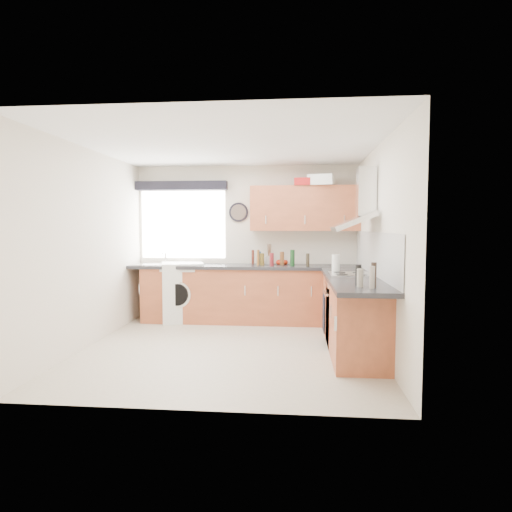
# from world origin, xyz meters

# --- Properties ---
(ground_plane) EXTENTS (3.60, 3.60, 0.00)m
(ground_plane) POSITION_xyz_m (0.00, 0.00, 0.00)
(ground_plane) COLOR beige
(ceiling) EXTENTS (3.60, 3.60, 0.02)m
(ceiling) POSITION_xyz_m (0.00, 0.00, 2.50)
(ceiling) COLOR white
(ceiling) RESTS_ON wall_back
(wall_back) EXTENTS (3.60, 0.02, 2.50)m
(wall_back) POSITION_xyz_m (0.00, 1.80, 1.25)
(wall_back) COLOR silver
(wall_back) RESTS_ON ground_plane
(wall_front) EXTENTS (3.60, 0.02, 2.50)m
(wall_front) POSITION_xyz_m (0.00, -1.80, 1.25)
(wall_front) COLOR silver
(wall_front) RESTS_ON ground_plane
(wall_left) EXTENTS (0.02, 3.60, 2.50)m
(wall_left) POSITION_xyz_m (-1.80, 0.00, 1.25)
(wall_left) COLOR silver
(wall_left) RESTS_ON ground_plane
(wall_right) EXTENTS (0.02, 3.60, 2.50)m
(wall_right) POSITION_xyz_m (1.80, 0.00, 1.25)
(wall_right) COLOR silver
(wall_right) RESTS_ON ground_plane
(window) EXTENTS (1.40, 0.02, 1.10)m
(window) POSITION_xyz_m (-1.05, 1.79, 1.55)
(window) COLOR white
(window) RESTS_ON wall_back
(window_blind) EXTENTS (1.50, 0.18, 0.14)m
(window_blind) POSITION_xyz_m (-1.05, 1.70, 2.18)
(window_blind) COLOR black
(window_blind) RESTS_ON wall_back
(splashback) EXTENTS (0.01, 3.00, 0.54)m
(splashback) POSITION_xyz_m (1.79, 0.30, 1.18)
(splashback) COLOR white
(splashback) RESTS_ON wall_right
(base_cab_back) EXTENTS (3.00, 0.58, 0.86)m
(base_cab_back) POSITION_xyz_m (-0.10, 1.51, 0.43)
(base_cab_back) COLOR #9B4C2D
(base_cab_back) RESTS_ON ground_plane
(base_cab_corner) EXTENTS (0.60, 0.60, 0.86)m
(base_cab_corner) POSITION_xyz_m (1.50, 1.50, 0.43)
(base_cab_corner) COLOR #9B4C2D
(base_cab_corner) RESTS_ON ground_plane
(base_cab_right) EXTENTS (0.58, 2.10, 0.86)m
(base_cab_right) POSITION_xyz_m (1.51, 0.15, 0.43)
(base_cab_right) COLOR #9B4C2D
(base_cab_right) RESTS_ON ground_plane
(worktop_back) EXTENTS (3.60, 0.62, 0.05)m
(worktop_back) POSITION_xyz_m (0.00, 1.50, 0.89)
(worktop_back) COLOR black
(worktop_back) RESTS_ON base_cab_back
(worktop_right) EXTENTS (0.62, 2.42, 0.05)m
(worktop_right) POSITION_xyz_m (1.50, 0.00, 0.89)
(worktop_right) COLOR black
(worktop_right) RESTS_ON base_cab_right
(sink) EXTENTS (0.84, 0.46, 0.10)m
(sink) POSITION_xyz_m (-1.33, 1.50, 0.95)
(sink) COLOR silver
(sink) RESTS_ON worktop_back
(oven) EXTENTS (0.56, 0.58, 0.85)m
(oven) POSITION_xyz_m (1.50, 0.30, 0.42)
(oven) COLOR black
(oven) RESTS_ON ground_plane
(hob_plate) EXTENTS (0.52, 0.52, 0.01)m
(hob_plate) POSITION_xyz_m (1.50, 0.30, 0.92)
(hob_plate) COLOR silver
(hob_plate) RESTS_ON worktop_right
(extractor_hood) EXTENTS (0.52, 0.78, 0.66)m
(extractor_hood) POSITION_xyz_m (1.60, 0.30, 1.77)
(extractor_hood) COLOR silver
(extractor_hood) RESTS_ON wall_right
(upper_cabinets) EXTENTS (1.70, 0.35, 0.70)m
(upper_cabinets) POSITION_xyz_m (0.95, 1.62, 1.80)
(upper_cabinets) COLOR #9B4C2D
(upper_cabinets) RESTS_ON wall_back
(washing_machine) EXTENTS (0.80, 0.78, 0.94)m
(washing_machine) POSITION_xyz_m (-1.00, 1.52, 0.47)
(washing_machine) COLOR white
(washing_machine) RESTS_ON ground_plane
(wall_clock) EXTENTS (0.31, 0.04, 0.31)m
(wall_clock) POSITION_xyz_m (-0.12, 1.76, 1.75)
(wall_clock) COLOR black
(wall_clock) RESTS_ON wall_back
(casserole) EXTENTS (0.44, 0.36, 0.16)m
(casserole) POSITION_xyz_m (1.20, 1.52, 2.23)
(casserole) COLOR white
(casserole) RESTS_ON upper_cabinets
(storage_box) EXTENTS (0.26, 0.22, 0.11)m
(storage_box) POSITION_xyz_m (0.91, 1.52, 2.21)
(storage_box) COLOR #AB1514
(storage_box) RESTS_ON upper_cabinets
(utensil_pot) EXTENTS (0.10, 0.10, 0.13)m
(utensil_pot) POSITION_xyz_m (0.39, 1.70, 0.98)
(utensil_pot) COLOR gray
(utensil_pot) RESTS_ON worktop_back
(kitchen_roll) EXTENTS (0.11, 0.11, 0.23)m
(kitchen_roll) POSITION_xyz_m (1.35, 0.64, 1.03)
(kitchen_roll) COLOR white
(kitchen_roll) RESTS_ON worktop_right
(tomato_cluster) EXTENTS (0.20, 0.20, 0.07)m
(tomato_cluster) POSITION_xyz_m (0.59, 1.65, 0.95)
(tomato_cluster) COLOR red
(tomato_cluster) RESTS_ON worktop_back
(jar_0) EXTENTS (0.07, 0.07, 0.11)m
(jar_0) POSITION_xyz_m (0.36, 1.68, 0.97)
(jar_0) COLOR #B9AC9E
(jar_0) RESTS_ON worktop_back
(jar_1) EXTENTS (0.05, 0.05, 0.20)m
(jar_1) POSITION_xyz_m (1.00, 1.37, 1.01)
(jar_1) COLOR #30281A
(jar_1) RESTS_ON worktop_back
(jar_2) EXTENTS (0.07, 0.07, 0.21)m
(jar_2) POSITION_xyz_m (0.60, 1.56, 1.02)
(jar_2) COLOR brown
(jar_2) RESTS_ON worktop_back
(jar_3) EXTENTS (0.04, 0.04, 0.23)m
(jar_3) POSITION_xyz_m (0.12, 1.67, 1.03)
(jar_3) COLOR #551D12
(jar_3) RESTS_ON worktop_back
(jar_4) EXTENTS (0.04, 0.04, 0.14)m
(jar_4) POSITION_xyz_m (0.76, 1.56, 0.98)
(jar_4) COLOR black
(jar_4) RESTS_ON worktop_back
(jar_5) EXTENTS (0.06, 0.06, 0.20)m
(jar_5) POSITION_xyz_m (0.44, 1.39, 1.01)
(jar_5) COLOR maroon
(jar_5) RESTS_ON worktop_back
(jar_6) EXTENTS (0.06, 0.06, 0.21)m
(jar_6) POSITION_xyz_m (0.23, 1.58, 1.01)
(jar_6) COLOR navy
(jar_6) RESTS_ON worktop_back
(jar_7) EXTENTS (0.07, 0.07, 0.19)m
(jar_7) POSITION_xyz_m (0.28, 1.52, 1.00)
(jar_7) COLOR brown
(jar_7) RESTS_ON worktop_back
(jar_8) EXTENTS (0.05, 0.05, 0.24)m
(jar_8) POSITION_xyz_m (0.22, 1.49, 1.03)
(jar_8) COLOR brown
(jar_8) RESTS_ON worktop_back
(jar_9) EXTENTS (0.07, 0.07, 0.25)m
(jar_9) POSITION_xyz_m (0.76, 1.42, 1.03)
(jar_9) COLOR #163E19
(jar_9) RESTS_ON worktop_back
(bottle_0) EXTENTS (0.05, 0.05, 0.22)m
(bottle_0) POSITION_xyz_m (1.56, -0.90, 1.02)
(bottle_0) COLOR #A4998C
(bottle_0) RESTS_ON worktop_right
(bottle_1) EXTENTS (0.06, 0.06, 0.18)m
(bottle_1) POSITION_xyz_m (1.46, -0.80, 1.00)
(bottle_1) COLOR #A09989
(bottle_1) RESTS_ON worktop_right
(bottle_2) EXTENTS (0.05, 0.05, 0.25)m
(bottle_2) POSITION_xyz_m (1.59, -0.82, 1.04)
(bottle_2) COLOR #2E2119
(bottle_2) RESTS_ON worktop_right
(bottle_3) EXTENTS (0.06, 0.06, 0.22)m
(bottle_3) POSITION_xyz_m (1.46, -0.69, 1.02)
(bottle_3) COLOR black
(bottle_3) RESTS_ON worktop_right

